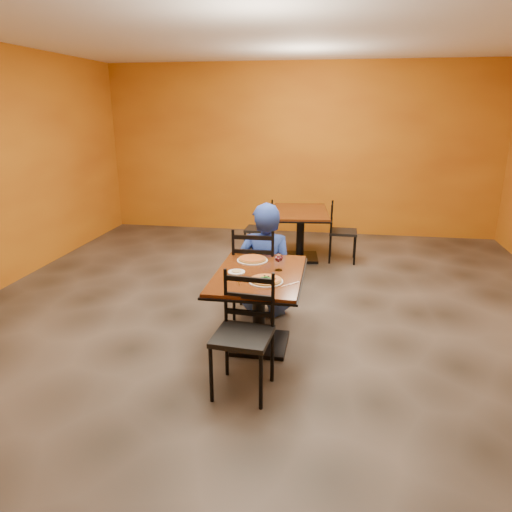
% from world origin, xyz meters
% --- Properties ---
extents(floor, '(7.00, 8.00, 0.01)m').
position_xyz_m(floor, '(0.00, 0.00, 0.00)').
color(floor, black).
rests_on(floor, ground).
extents(ceiling, '(7.00, 8.00, 0.01)m').
position_xyz_m(ceiling, '(0.00, 0.00, 3.00)').
color(ceiling, white).
rests_on(ceiling, ground).
extents(wall_back, '(7.00, 0.01, 3.00)m').
position_xyz_m(wall_back, '(0.00, 4.00, 1.50)').
color(wall_back, orange).
rests_on(wall_back, ground).
extents(table_main, '(0.83, 1.23, 0.75)m').
position_xyz_m(table_main, '(0.00, -0.50, 0.56)').
color(table_main, '#562B0D').
rests_on(table_main, floor).
extents(table_second, '(0.94, 1.29, 0.75)m').
position_xyz_m(table_second, '(0.18, 2.35, 0.56)').
color(table_second, '#562B0D').
rests_on(table_second, floor).
extents(chair_main_near, '(0.48, 0.48, 0.98)m').
position_xyz_m(chair_main_near, '(-0.00, -1.29, 0.49)').
color(chair_main_near, black).
rests_on(chair_main_near, floor).
extents(chair_main_far, '(0.47, 0.47, 1.02)m').
position_xyz_m(chair_main_far, '(-0.15, 0.23, 0.51)').
color(chair_main_far, black).
rests_on(chair_main_far, floor).
extents(chair_second_left, '(0.40, 0.40, 0.87)m').
position_xyz_m(chair_second_left, '(-0.46, 2.35, 0.44)').
color(chair_second_left, black).
rests_on(chair_second_left, floor).
extents(chair_second_right, '(0.41, 0.41, 0.89)m').
position_xyz_m(chair_second_right, '(0.82, 2.35, 0.44)').
color(chair_second_right, black).
rests_on(chair_second_right, floor).
extents(diner, '(0.63, 0.42, 1.27)m').
position_xyz_m(diner, '(-0.05, 0.29, 0.63)').
color(diner, '#1C299B').
rests_on(diner, floor).
extents(plate_main, '(0.31, 0.31, 0.01)m').
position_xyz_m(plate_main, '(0.10, -0.72, 0.76)').
color(plate_main, white).
rests_on(plate_main, table_main).
extents(pizza_main, '(0.28, 0.28, 0.02)m').
position_xyz_m(pizza_main, '(0.10, -0.72, 0.77)').
color(pizza_main, '#883409').
rests_on(pizza_main, plate_main).
extents(plate_far, '(0.31, 0.31, 0.01)m').
position_xyz_m(plate_far, '(-0.12, -0.15, 0.76)').
color(plate_far, white).
rests_on(plate_far, table_main).
extents(pizza_far, '(0.28, 0.28, 0.02)m').
position_xyz_m(pizza_far, '(-0.12, -0.15, 0.77)').
color(pizza_far, '#BB6823').
rests_on(pizza_far, plate_far).
extents(side_plate, '(0.16, 0.16, 0.01)m').
position_xyz_m(side_plate, '(-0.21, -0.52, 0.76)').
color(side_plate, white).
rests_on(side_plate, table_main).
extents(dip, '(0.09, 0.09, 0.01)m').
position_xyz_m(dip, '(-0.21, -0.52, 0.76)').
color(dip, tan).
rests_on(dip, side_plate).
extents(wine_glass, '(0.08, 0.08, 0.18)m').
position_xyz_m(wine_glass, '(0.17, -0.39, 0.84)').
color(wine_glass, white).
rests_on(wine_glass, table_main).
extents(fork, '(0.09, 0.18, 0.00)m').
position_xyz_m(fork, '(-0.15, -0.76, 0.75)').
color(fork, silver).
rests_on(fork, table_main).
extents(knife, '(0.15, 0.16, 0.00)m').
position_xyz_m(knife, '(0.32, -0.75, 0.75)').
color(knife, silver).
rests_on(knife, table_main).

